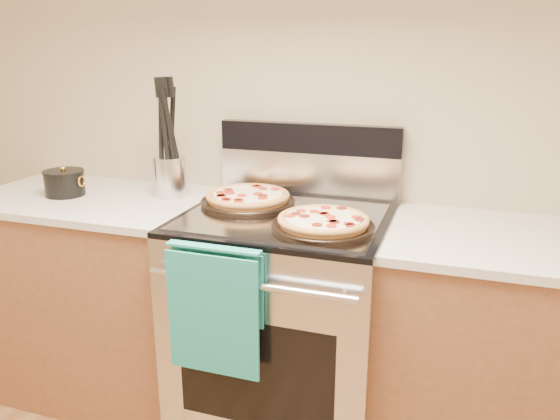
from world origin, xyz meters
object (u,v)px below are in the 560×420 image
(range_body, at_px, (285,328))
(utensil_crock, at_px, (170,176))
(pepperoni_pizza_front, at_px, (323,223))
(saucepan, at_px, (65,184))
(pepperoni_pizza_back, at_px, (248,198))

(range_body, relative_size, utensil_crock, 5.27)
(pepperoni_pizza_front, height_order, saucepan, saucepan)
(range_body, distance_m, pepperoni_pizza_front, 0.54)
(range_body, height_order, saucepan, saucepan)
(pepperoni_pizza_back, bearing_deg, utensil_crock, 169.79)
(range_body, xyz_separation_m, pepperoni_pizza_back, (-0.18, 0.07, 0.50))
(range_body, distance_m, pepperoni_pizza_back, 0.54)
(pepperoni_pizza_front, bearing_deg, utensil_crock, 159.91)
(pepperoni_pizza_back, height_order, pepperoni_pizza_front, pepperoni_pizza_back)
(range_body, xyz_separation_m, utensil_crock, (-0.56, 0.14, 0.55))
(pepperoni_pizza_back, bearing_deg, pepperoni_pizza_front, -29.45)
(pepperoni_pizza_back, distance_m, pepperoni_pizza_front, 0.41)
(pepperoni_pizza_front, bearing_deg, range_body, 143.47)
(pepperoni_pizza_back, xyz_separation_m, saucepan, (-0.81, -0.07, 0.01))
(utensil_crock, bearing_deg, range_body, -13.92)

